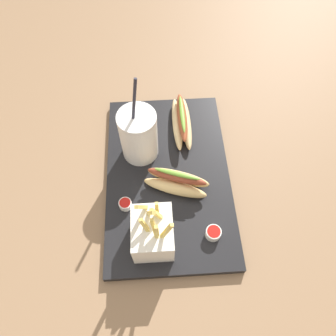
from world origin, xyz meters
name	(u,v)px	position (x,y,z in m)	size (l,w,h in m)	color
ground_plane	(168,180)	(0.00, 0.00, -0.01)	(2.40, 2.40, 0.02)	#8C6B4C
food_tray	(168,176)	(0.00, 0.00, 0.01)	(0.49, 0.30, 0.02)	black
soda_cup	(139,135)	(0.07, 0.07, 0.09)	(0.09, 0.09, 0.24)	white
fries_basket	(153,233)	(-0.16, 0.04, 0.06)	(0.10, 0.09, 0.15)	white
hot_dog_1	(177,181)	(-0.04, -0.02, 0.05)	(0.10, 0.16, 0.07)	#DBB775
hot_dog_2	(182,122)	(0.14, -0.05, 0.04)	(0.17, 0.05, 0.06)	#E5C689
ketchup_cup_1	(213,233)	(-0.16, -0.09, 0.03)	(0.03, 0.03, 0.02)	white
ketchup_cup_2	(125,204)	(-0.08, 0.10, 0.03)	(0.03, 0.03, 0.02)	white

